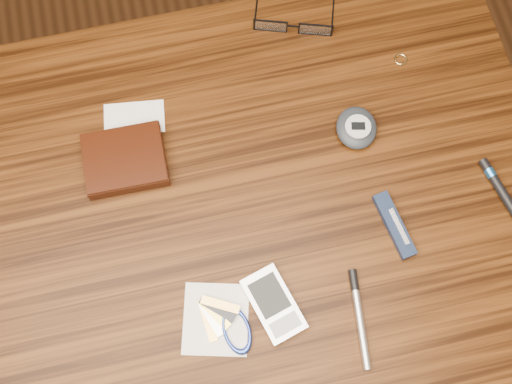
{
  "coord_description": "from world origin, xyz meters",
  "views": [
    {
      "loc": [
        -0.0,
        -0.27,
        1.64
      ],
      "look_at": [
        0.06,
        0.02,
        0.76
      ],
      "focal_mm": 45.0,
      "sensor_mm": 36.0,
      "label": 1
    }
  ],
  "objects_px": {
    "desk": "(220,232)",
    "eyeglasses": "(293,24)",
    "wallet_and_card": "(125,159)",
    "pda_phone": "(274,304)",
    "notepad_keys": "(226,324)",
    "pedometer": "(357,128)",
    "pocket_knife": "(394,225)",
    "silver_pen": "(358,311)"
  },
  "relations": [
    {
      "from": "silver_pen",
      "to": "pedometer",
      "type": "bearing_deg",
      "value": 75.29
    },
    {
      "from": "desk",
      "to": "wallet_and_card",
      "type": "bearing_deg",
      "value": 136.54
    },
    {
      "from": "wallet_and_card",
      "to": "notepad_keys",
      "type": "height_order",
      "value": "wallet_and_card"
    },
    {
      "from": "eyeglasses",
      "to": "notepad_keys",
      "type": "xyz_separation_m",
      "value": [
        -0.2,
        -0.43,
        -0.01
      ]
    },
    {
      "from": "eyeglasses",
      "to": "pda_phone",
      "type": "bearing_deg",
      "value": -107.2
    },
    {
      "from": "desk",
      "to": "silver_pen",
      "type": "relative_size",
      "value": 7.33
    },
    {
      "from": "wallet_and_card",
      "to": "pda_phone",
      "type": "bearing_deg",
      "value": -57.05
    },
    {
      "from": "wallet_and_card",
      "to": "eyeglasses",
      "type": "xyz_separation_m",
      "value": [
        0.3,
        0.17,
        -0.0
      ]
    },
    {
      "from": "desk",
      "to": "pda_phone",
      "type": "relative_size",
      "value": 9.02
    },
    {
      "from": "desk",
      "to": "eyeglasses",
      "type": "distance_m",
      "value": 0.35
    },
    {
      "from": "pocket_knife",
      "to": "silver_pen",
      "type": "height_order",
      "value": "pocket_knife"
    },
    {
      "from": "eyeglasses",
      "to": "pda_phone",
      "type": "xyz_separation_m",
      "value": [
        -0.13,
        -0.42,
        -0.01
      ]
    },
    {
      "from": "pocket_knife",
      "to": "pedometer",
      "type": "bearing_deg",
      "value": 95.09
    },
    {
      "from": "desk",
      "to": "eyeglasses",
      "type": "bearing_deg",
      "value": 56.83
    },
    {
      "from": "pedometer",
      "to": "pda_phone",
      "type": "bearing_deg",
      "value": -128.4
    },
    {
      "from": "desk",
      "to": "notepad_keys",
      "type": "bearing_deg",
      "value": -96.89
    },
    {
      "from": "pda_phone",
      "to": "silver_pen",
      "type": "relative_size",
      "value": 0.81
    },
    {
      "from": "wallet_and_card",
      "to": "silver_pen",
      "type": "relative_size",
      "value": 1.11
    },
    {
      "from": "notepad_keys",
      "to": "pedometer",
      "type": "bearing_deg",
      "value": 43.75
    },
    {
      "from": "desk",
      "to": "pedometer",
      "type": "relative_size",
      "value": 12.2
    },
    {
      "from": "desk",
      "to": "notepad_keys",
      "type": "height_order",
      "value": "notepad_keys"
    },
    {
      "from": "pda_phone",
      "to": "wallet_and_card",
      "type": "bearing_deg",
      "value": 122.95
    },
    {
      "from": "eyeglasses",
      "to": "silver_pen",
      "type": "height_order",
      "value": "eyeglasses"
    },
    {
      "from": "pda_phone",
      "to": "notepad_keys",
      "type": "bearing_deg",
      "value": -170.77
    },
    {
      "from": "silver_pen",
      "to": "eyeglasses",
      "type": "bearing_deg",
      "value": 87.62
    },
    {
      "from": "desk",
      "to": "wallet_and_card",
      "type": "height_order",
      "value": "wallet_and_card"
    },
    {
      "from": "wallet_and_card",
      "to": "eyeglasses",
      "type": "distance_m",
      "value": 0.34
    },
    {
      "from": "silver_pen",
      "to": "wallet_and_card",
      "type": "bearing_deg",
      "value": 133.84
    },
    {
      "from": "desk",
      "to": "eyeglasses",
      "type": "xyz_separation_m",
      "value": [
        0.18,
        0.28,
        0.11
      ]
    },
    {
      "from": "desk",
      "to": "wallet_and_card",
      "type": "distance_m",
      "value": 0.2
    },
    {
      "from": "eyeglasses",
      "to": "silver_pen",
      "type": "distance_m",
      "value": 0.46
    },
    {
      "from": "pedometer",
      "to": "pocket_knife",
      "type": "relative_size",
      "value": 0.8
    },
    {
      "from": "eyeglasses",
      "to": "pocket_knife",
      "type": "xyz_separation_m",
      "value": [
        0.06,
        -0.35,
        -0.01
      ]
    },
    {
      "from": "desk",
      "to": "notepad_keys",
      "type": "distance_m",
      "value": 0.19
    },
    {
      "from": "notepad_keys",
      "to": "silver_pen",
      "type": "distance_m",
      "value": 0.18
    },
    {
      "from": "notepad_keys",
      "to": "wallet_and_card",
      "type": "bearing_deg",
      "value": 109.82
    },
    {
      "from": "pocket_knife",
      "to": "silver_pen",
      "type": "relative_size",
      "value": 0.75
    },
    {
      "from": "wallet_and_card",
      "to": "pedometer",
      "type": "height_order",
      "value": "pedometer"
    },
    {
      "from": "pedometer",
      "to": "silver_pen",
      "type": "height_order",
      "value": "pedometer"
    },
    {
      "from": "desk",
      "to": "eyeglasses",
      "type": "height_order",
      "value": "eyeglasses"
    },
    {
      "from": "pedometer",
      "to": "notepad_keys",
      "type": "bearing_deg",
      "value": -136.25
    },
    {
      "from": "pedometer",
      "to": "notepad_keys",
      "type": "xyz_separation_m",
      "value": [
        -0.25,
        -0.24,
        -0.01
      ]
    }
  ]
}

